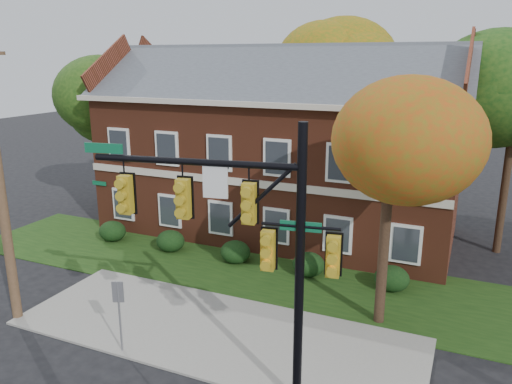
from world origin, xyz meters
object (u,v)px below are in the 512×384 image
at_px(hedge_left, 170,241).
at_px(tree_left_rear, 114,101).
at_px(traffic_signal, 247,235).
at_px(hedge_far_left, 112,231).
at_px(hedge_right, 309,264).
at_px(tree_far_rear, 344,62).
at_px(apartment_building, 278,139).
at_px(sign_post, 119,305).
at_px(hedge_center, 235,252).
at_px(tree_near_right, 398,137).
at_px(hedge_far_right, 392,278).

bearing_deg(hedge_left, tree_left_rear, 146.41).
relative_size(hedge_left, traffic_signal, 0.18).
relative_size(hedge_far_left, hedge_right, 1.00).
height_order(tree_left_rear, tree_far_rear, tree_far_rear).
xyz_separation_m(apartment_building, hedge_left, (-3.50, -5.25, -4.46)).
distance_m(hedge_right, sign_post, 8.81).
relative_size(hedge_center, hedge_right, 1.00).
bearing_deg(hedge_left, sign_post, -67.06).
height_order(hedge_left, tree_near_right, tree_near_right).
bearing_deg(tree_far_rear, tree_near_right, -69.73).
bearing_deg(tree_far_rear, traffic_signal, -81.85).
distance_m(tree_near_right, tree_left_rear, 18.33).
height_order(hedge_left, hedge_center, same).
xyz_separation_m(hedge_far_left, tree_far_rear, (8.34, 13.09, 8.32)).
height_order(hedge_far_left, hedge_left, same).
relative_size(hedge_far_left, tree_far_rear, 0.12).
bearing_deg(tree_near_right, hedge_left, 165.19).
height_order(hedge_far_right, sign_post, sign_post).
relative_size(apartment_building, hedge_center, 13.43).
relative_size(apartment_building, tree_near_right, 2.19).
height_order(tree_far_rear, sign_post, tree_far_rear).
bearing_deg(apartment_building, hedge_far_right, -36.89).
distance_m(hedge_left, tree_near_right, 12.68).
bearing_deg(hedge_far_right, hedge_far_left, 180.00).
bearing_deg(hedge_far_left, hedge_far_right, 0.00).
xyz_separation_m(hedge_right, tree_far_rear, (-2.16, 13.09, 8.32)).
distance_m(hedge_far_left, tree_near_right, 15.75).
height_order(hedge_center, hedge_right, same).
relative_size(hedge_far_left, tree_left_rear, 0.16).
height_order(apartment_building, hedge_far_right, apartment_building).
distance_m(hedge_far_left, tree_far_rear, 17.61).
height_order(apartment_building, tree_far_rear, tree_far_rear).
xyz_separation_m(tree_far_rear, traffic_signal, (3.06, -21.33, -4.08)).
bearing_deg(traffic_signal, apartment_building, 98.48).
height_order(hedge_left, traffic_signal, traffic_signal).
xyz_separation_m(apartment_building, traffic_signal, (4.40, -13.49, -0.23)).
distance_m(hedge_far_right, sign_post, 10.74).
xyz_separation_m(apartment_building, hedge_far_right, (7.00, -5.25, -4.46)).
height_order(hedge_right, tree_left_rear, tree_left_rear).
relative_size(hedge_right, tree_far_rear, 0.12).
bearing_deg(traffic_signal, tree_far_rear, 88.57).
relative_size(hedge_far_right, tree_far_rear, 0.12).
relative_size(apartment_building, hedge_far_right, 13.43).
xyz_separation_m(hedge_right, traffic_signal, (0.90, -8.23, 4.23)).
bearing_deg(tree_near_right, hedge_far_right, 94.52).
bearing_deg(hedge_center, hedge_far_right, 0.00).
distance_m(apartment_building, sign_post, 13.61).
distance_m(hedge_far_right, tree_left_rear, 18.30).
distance_m(hedge_far_right, traffic_signal, 9.62).
bearing_deg(hedge_left, tree_near_right, -14.81).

